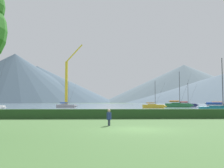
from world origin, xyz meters
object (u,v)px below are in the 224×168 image
at_px(sailboat_slip_8, 66,106).
at_px(person_seated_viewer, 109,117).
at_px(sailboat_slip_0, 221,106).
at_px(dock_crane, 67,86).
at_px(sailboat_slip_5, 154,106).
at_px(sailboat_slip_6, 178,105).
at_px(sailboat_slip_2, 220,109).
at_px(sailboat_slip_4, 187,105).

distance_m(sailboat_slip_8, person_seated_viewer, 61.89).
distance_m(sailboat_slip_0, dock_crane, 48.37).
height_order(sailboat_slip_5, sailboat_slip_8, sailboat_slip_8).
xyz_separation_m(sailboat_slip_0, sailboat_slip_6, (-6.68, 16.36, 0.14)).
bearing_deg(sailboat_slip_6, sailboat_slip_2, -85.31).
bearing_deg(sailboat_slip_8, sailboat_slip_0, -7.31).
distance_m(sailboat_slip_2, sailboat_slip_8, 49.57).
distance_m(sailboat_slip_2, sailboat_slip_4, 55.28).
bearing_deg(sailboat_slip_4, sailboat_slip_6, -102.65).
bearing_deg(sailboat_slip_4, sailboat_slip_5, -110.37).
height_order(sailboat_slip_2, sailboat_slip_5, sailboat_slip_2).
distance_m(sailboat_slip_6, sailboat_slip_8, 35.93).
bearing_deg(sailboat_slip_4, person_seated_viewer, -94.70).
relative_size(sailboat_slip_2, sailboat_slip_4, 1.03).
distance_m(sailboat_slip_0, sailboat_slip_4, 27.90).
xyz_separation_m(sailboat_slip_4, sailboat_slip_6, (-6.69, -11.55, 0.12)).
bearing_deg(dock_crane, sailboat_slip_0, -25.12).
relative_size(sailboat_slip_2, person_seated_viewer, 7.14).
height_order(sailboat_slip_2, sailboat_slip_8, sailboat_slip_2).
relative_size(sailboat_slip_6, dock_crane, 0.55).
bearing_deg(sailboat_slip_6, sailboat_slip_4, 72.04).
bearing_deg(sailboat_slip_0, sailboat_slip_4, 101.50).
height_order(sailboat_slip_4, sailboat_slip_5, sailboat_slip_4).
distance_m(sailboat_slip_6, person_seated_viewer, 68.22).
height_order(sailboat_slip_4, dock_crane, dock_crane).
relative_size(sailboat_slip_4, sailboat_slip_6, 0.74).
height_order(sailboat_slip_0, sailboat_slip_2, sailboat_slip_2).
relative_size(sailboat_slip_4, sailboat_slip_5, 1.11).
bearing_deg(person_seated_viewer, sailboat_slip_4, 81.79).
bearing_deg(sailboat_slip_2, sailboat_slip_8, 140.10).
bearing_deg(sailboat_slip_5, dock_crane, 171.59).
bearing_deg(dock_crane, person_seated_viewer, -79.38).
distance_m(sailboat_slip_5, person_seated_viewer, 55.81).
relative_size(person_seated_viewer, dock_crane, 0.06).
distance_m(sailboat_slip_2, dock_crane, 56.25).
bearing_deg(sailboat_slip_5, sailboat_slip_8, -175.72).
distance_m(sailboat_slip_6, dock_crane, 37.48).
height_order(sailboat_slip_2, sailboat_slip_6, sailboat_slip_6).
distance_m(sailboat_slip_0, person_seated_viewer, 56.55).
bearing_deg(person_seated_viewer, sailboat_slip_2, 63.27).
bearing_deg(sailboat_slip_2, dock_crane, 136.42).
height_order(sailboat_slip_0, dock_crane, dock_crane).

